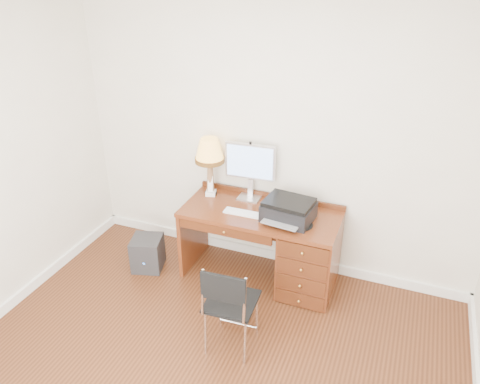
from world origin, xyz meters
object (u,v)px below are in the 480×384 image
at_px(monitor, 250,165).
at_px(printer, 289,210).
at_px(equipment_box, 148,253).
at_px(chair, 228,300).
at_px(desk, 292,248).
at_px(leg_lamp, 210,154).
at_px(phone, 211,189).

height_order(monitor, printer, monitor).
bearing_deg(equipment_box, chair, -47.02).
distance_m(desk, printer, 0.44).
bearing_deg(chair, equipment_box, 145.72).
distance_m(leg_lamp, phone, 0.38).
relative_size(desk, equipment_box, 4.32).
distance_m(monitor, printer, 0.60).
bearing_deg(printer, chair, -94.82).
height_order(desk, printer, printer).
bearing_deg(equipment_box, printer, -6.08).
xyz_separation_m(desk, leg_lamp, (-0.92, 0.16, 0.78)).
bearing_deg(chair, printer, 75.54).
relative_size(printer, phone, 2.30).
xyz_separation_m(printer, phone, (-0.86, 0.18, -0.04)).
bearing_deg(leg_lamp, chair, -59.90).
relative_size(monitor, leg_lamp, 0.95).
bearing_deg(phone, desk, -24.03).
bearing_deg(leg_lamp, monitor, 10.11).
bearing_deg(equipment_box, phone, 22.00).
bearing_deg(chair, desk, 73.55).
height_order(monitor, equipment_box, monitor).
relative_size(monitor, chair, 0.68).
relative_size(monitor, printer, 1.19).
distance_m(monitor, equipment_box, 1.42).
height_order(printer, phone, phone).
xyz_separation_m(desk, chair, (-0.24, -1.01, 0.10)).
distance_m(printer, chair, 1.05).
xyz_separation_m(desk, monitor, (-0.52, 0.23, 0.70)).
relative_size(desk, leg_lamp, 2.51).
bearing_deg(phone, equipment_box, -157.13).
bearing_deg(printer, leg_lamp, 173.64).
bearing_deg(monitor, leg_lamp, -173.56).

